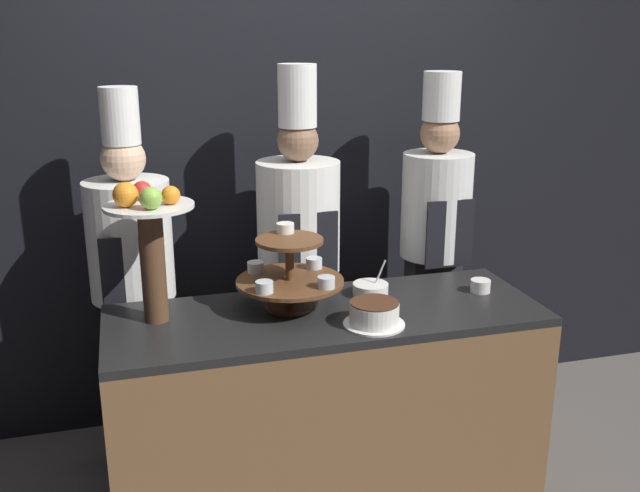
{
  "coord_description": "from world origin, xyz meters",
  "views": [
    {
      "loc": [
        -0.75,
        -2.27,
        1.98
      ],
      "look_at": [
        0.0,
        0.42,
        1.13
      ],
      "focal_mm": 40.0,
      "sensor_mm": 36.0,
      "label": 1
    }
  ],
  "objects_px": {
    "tiered_stand": "(290,273)",
    "chef_left": "(132,272)",
    "cup_white": "(480,286)",
    "serving_bowl_far": "(370,289)",
    "chef_center_left": "(299,250)",
    "chef_center_right": "(435,236)",
    "cake_round": "(374,314)",
    "fruit_pedestal": "(149,234)"
  },
  "relations": [
    {
      "from": "tiered_stand",
      "to": "chef_left",
      "type": "relative_size",
      "value": 0.25
    },
    {
      "from": "cup_white",
      "to": "serving_bowl_far",
      "type": "distance_m",
      "value": 0.49
    },
    {
      "from": "chef_left",
      "to": "chef_center_left",
      "type": "height_order",
      "value": "chef_center_left"
    },
    {
      "from": "cup_white",
      "to": "chef_center_right",
      "type": "relative_size",
      "value": 0.05
    },
    {
      "from": "chef_center_left",
      "to": "chef_center_right",
      "type": "height_order",
      "value": "chef_center_left"
    },
    {
      "from": "serving_bowl_far",
      "to": "chef_center_right",
      "type": "xyz_separation_m",
      "value": [
        0.48,
        0.4,
        0.09
      ]
    },
    {
      "from": "tiered_stand",
      "to": "serving_bowl_far",
      "type": "distance_m",
      "value": 0.39
    },
    {
      "from": "serving_bowl_far",
      "to": "chef_left",
      "type": "height_order",
      "value": "chef_left"
    },
    {
      "from": "cake_round",
      "to": "serving_bowl_far",
      "type": "bearing_deg",
      "value": 72.97
    },
    {
      "from": "fruit_pedestal",
      "to": "cup_white",
      "type": "xyz_separation_m",
      "value": [
        1.39,
        -0.05,
        -0.33
      ]
    },
    {
      "from": "tiered_stand",
      "to": "chef_center_left",
      "type": "bearing_deg",
      "value": 71.65
    },
    {
      "from": "fruit_pedestal",
      "to": "chef_center_right",
      "type": "relative_size",
      "value": 0.31
    },
    {
      "from": "cake_round",
      "to": "serving_bowl_far",
      "type": "distance_m",
      "value": 0.33
    },
    {
      "from": "tiered_stand",
      "to": "fruit_pedestal",
      "type": "bearing_deg",
      "value": 179.41
    },
    {
      "from": "tiered_stand",
      "to": "cake_round",
      "type": "relative_size",
      "value": 1.83
    },
    {
      "from": "chef_left",
      "to": "chef_center_right",
      "type": "relative_size",
      "value": 0.98
    },
    {
      "from": "tiered_stand",
      "to": "serving_bowl_far",
      "type": "bearing_deg",
      "value": 7.62
    },
    {
      "from": "tiered_stand",
      "to": "fruit_pedestal",
      "type": "xyz_separation_m",
      "value": [
        -0.54,
        0.01,
        0.21
      ]
    },
    {
      "from": "cake_round",
      "to": "chef_center_left",
      "type": "relative_size",
      "value": 0.13
    },
    {
      "from": "chef_center_right",
      "to": "serving_bowl_far",
      "type": "bearing_deg",
      "value": -140.06
    },
    {
      "from": "fruit_pedestal",
      "to": "serving_bowl_far",
      "type": "relative_size",
      "value": 3.66
    },
    {
      "from": "cup_white",
      "to": "chef_center_right",
      "type": "height_order",
      "value": "chef_center_right"
    },
    {
      "from": "fruit_pedestal",
      "to": "chef_left",
      "type": "bearing_deg",
      "value": 99.41
    },
    {
      "from": "tiered_stand",
      "to": "fruit_pedestal",
      "type": "distance_m",
      "value": 0.58
    },
    {
      "from": "tiered_stand",
      "to": "cup_white",
      "type": "bearing_deg",
      "value": -2.85
    },
    {
      "from": "tiered_stand",
      "to": "chef_center_right",
      "type": "height_order",
      "value": "chef_center_right"
    },
    {
      "from": "chef_center_left",
      "to": "tiered_stand",
      "type": "bearing_deg",
      "value": -108.35
    },
    {
      "from": "tiered_stand",
      "to": "chef_left",
      "type": "height_order",
      "value": "chef_left"
    },
    {
      "from": "cup_white",
      "to": "chef_left",
      "type": "relative_size",
      "value": 0.05
    },
    {
      "from": "tiered_stand",
      "to": "chef_left",
      "type": "xyz_separation_m",
      "value": [
        -0.62,
        0.45,
        -0.09
      ]
    },
    {
      "from": "chef_left",
      "to": "chef_center_right",
      "type": "distance_m",
      "value": 1.47
    },
    {
      "from": "tiered_stand",
      "to": "chef_left",
      "type": "bearing_deg",
      "value": 143.83
    },
    {
      "from": "chef_left",
      "to": "cake_round",
      "type": "bearing_deg",
      "value": -38.8
    },
    {
      "from": "chef_center_left",
      "to": "cup_white",
      "type": "bearing_deg",
      "value": -35.34
    },
    {
      "from": "cup_white",
      "to": "cake_round",
      "type": "bearing_deg",
      "value": -158.8
    },
    {
      "from": "cake_round",
      "to": "chef_center_right",
      "type": "height_order",
      "value": "chef_center_right"
    },
    {
      "from": "tiered_stand",
      "to": "chef_center_right",
      "type": "bearing_deg",
      "value": 28.0
    },
    {
      "from": "chef_center_left",
      "to": "chef_left",
      "type": "bearing_deg",
      "value": -180.0
    },
    {
      "from": "cup_white",
      "to": "chef_center_left",
      "type": "xyz_separation_m",
      "value": [
        -0.7,
        0.49,
        0.08
      ]
    },
    {
      "from": "chef_left",
      "to": "chef_center_right",
      "type": "bearing_deg",
      "value": 0.0
    },
    {
      "from": "tiered_stand",
      "to": "serving_bowl_far",
      "type": "relative_size",
      "value": 2.86
    },
    {
      "from": "fruit_pedestal",
      "to": "cup_white",
      "type": "height_order",
      "value": "fruit_pedestal"
    }
  ]
}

